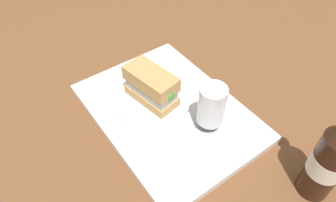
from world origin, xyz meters
The scene contains 8 objects.
ground_plane centered at (0.00, 0.00, 0.00)m, with size 3.00×3.00×0.00m, color brown.
tray centered at (0.00, 0.00, 0.01)m, with size 0.44×0.32×0.02m, color silver.
placemat centered at (0.00, 0.00, 0.02)m, with size 0.38×0.27×0.00m, color silver.
plate centered at (-0.04, -0.02, 0.03)m, with size 0.19×0.19×0.01m, color white.
sandwich centered at (-0.04, -0.02, 0.08)m, with size 0.14×0.09×0.08m.
beer_glass centered at (0.10, 0.04, 0.09)m, with size 0.06×0.06×0.12m.
napkin_folded centered at (0.07, -0.05, 0.02)m, with size 0.09×0.07×0.01m, color white.
beer_bottle centered at (0.33, 0.12, 0.10)m, with size 0.07×0.07×0.27m.
Camera 1 is at (0.41, -0.30, 0.58)m, focal length 33.06 mm.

